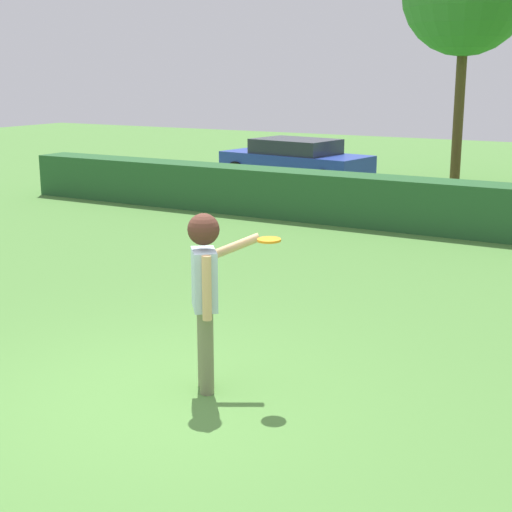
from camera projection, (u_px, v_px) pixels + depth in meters
ground_plane at (160, 398)px, 7.32m from camera, size 60.00×60.00×0.00m
person at (205, 282)px, 7.26m from camera, size 0.54×0.81×1.77m
frisbee at (269, 240)px, 7.16m from camera, size 0.23×0.23×0.03m
hedge_row at (437, 207)px, 14.79m from camera, size 20.30×0.90×1.01m
parked_car_blue at (296, 159)px, 21.22m from camera, size 4.40×2.29×1.25m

